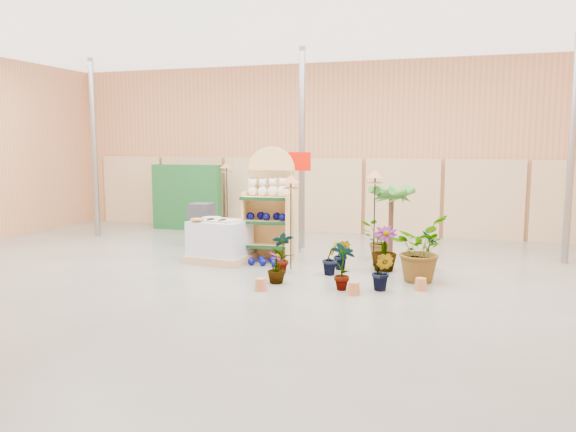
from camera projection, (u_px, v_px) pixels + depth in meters
name	position (u px, v px, depth m)	size (l,w,h in m)	color
room	(263.00, 153.00, 10.17)	(15.20, 12.10, 4.70)	slate
display_shelf	(270.00, 208.00, 11.53)	(1.04, 0.73, 2.33)	#E3B56D
teddy_bears	(269.00, 189.00, 11.36)	(0.86, 0.23, 0.37)	#EFDFCA
gazing_balls_shelf	(267.00, 216.00, 11.41)	(0.86, 0.29, 0.16)	#050861
gazing_balls_floor	(265.00, 261.00, 11.08)	(0.63, 0.39, 0.15)	#050861
pallet_stack	(220.00, 241.00, 11.37)	(1.29, 1.11, 0.88)	tan
charcoal_planters	(202.00, 225.00, 13.12)	(0.50, 0.50, 1.00)	#2A2A2E
trellis_stock	(187.00, 197.00, 15.53)	(2.00, 0.30, 1.80)	#195423
offer_sign	(300.00, 181.00, 12.18)	(0.50, 0.08, 2.20)	gray
bird_table_front	(291.00, 182.00, 10.53)	(0.34, 0.34, 1.79)	black
bird_table_right	(375.00, 177.00, 10.75)	(0.34, 0.34, 1.88)	black
bird_table_back	(227.00, 168.00, 14.09)	(0.34, 0.34, 1.91)	black
palm	(392.00, 193.00, 11.13)	(0.70, 0.70, 1.66)	#4E301F
potted_plant_0	(283.00, 252.00, 10.41)	(0.41, 0.28, 0.78)	#337A27
potted_plant_1	(330.00, 258.00, 10.26)	(0.34, 0.28, 0.62)	#337A27
potted_plant_3	(384.00, 249.00, 10.54)	(0.47, 0.47, 0.84)	#337A27
potted_plant_4	(429.00, 250.00, 10.57)	(0.40, 0.27, 0.77)	#337A27
potted_plant_5	(342.00, 255.00, 10.66)	(0.32, 0.26, 0.58)	#337A27
potted_plant_6	(380.00, 241.00, 11.56)	(0.71, 0.61, 0.79)	#337A27
potted_plant_7	(276.00, 268.00, 9.62)	(0.30, 0.30, 0.54)	#337A27
potted_plant_8	(343.00, 266.00, 9.16)	(0.43, 0.29, 0.81)	#337A27
potted_plant_9	(382.00, 271.00, 9.13)	(0.35, 0.28, 0.64)	#337A27
potted_plant_10	(418.00, 249.00, 9.76)	(1.03, 0.89, 1.14)	#337A27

